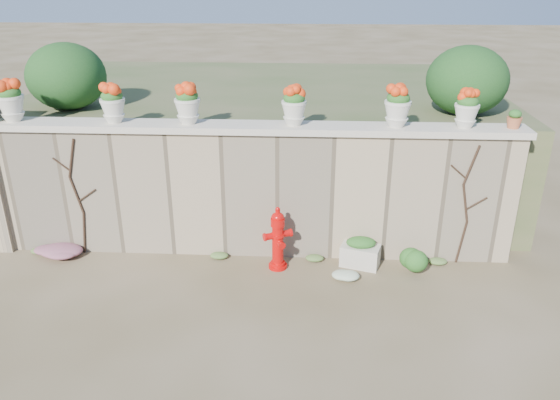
# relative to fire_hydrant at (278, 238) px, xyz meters

# --- Properties ---
(ground) EXTENTS (80.00, 80.00, 0.00)m
(ground) POSITION_rel_fire_hydrant_xyz_m (-0.44, -1.27, -0.50)
(ground) COLOR brown
(ground) RESTS_ON ground
(stone_wall) EXTENTS (8.00, 0.40, 2.00)m
(stone_wall) POSITION_rel_fire_hydrant_xyz_m (-0.44, 0.53, 0.50)
(stone_wall) COLOR #9C8768
(stone_wall) RESTS_ON ground
(wall_cap) EXTENTS (8.10, 0.52, 0.10)m
(wall_cap) POSITION_rel_fire_hydrant_xyz_m (-0.44, 0.53, 1.55)
(wall_cap) COLOR beige
(wall_cap) RESTS_ON stone_wall
(raised_fill) EXTENTS (9.00, 6.00, 2.00)m
(raised_fill) POSITION_rel_fire_hydrant_xyz_m (-0.44, 3.73, 0.50)
(raised_fill) COLOR #384C23
(raised_fill) RESTS_ON ground
(back_shrub_left) EXTENTS (1.30, 1.30, 1.10)m
(back_shrub_left) POSITION_rel_fire_hydrant_xyz_m (-3.64, 1.73, 2.05)
(back_shrub_left) COLOR #143814
(back_shrub_left) RESTS_ON raised_fill
(back_shrub_right) EXTENTS (1.30, 1.30, 1.10)m
(back_shrub_right) POSITION_rel_fire_hydrant_xyz_m (2.96, 1.73, 2.05)
(back_shrub_right) COLOR #143814
(back_shrub_right) RESTS_ON raised_fill
(vine_left) EXTENTS (0.60, 0.04, 1.91)m
(vine_left) POSITION_rel_fire_hydrant_xyz_m (-3.11, 0.31, 0.49)
(vine_left) COLOR black
(vine_left) RESTS_ON ground
(vine_right) EXTENTS (0.60, 0.04, 1.91)m
(vine_right) POSITION_rel_fire_hydrant_xyz_m (2.79, 0.31, 0.49)
(vine_right) COLOR black
(vine_right) RESTS_ON ground
(fire_hydrant) EXTENTS (0.43, 0.31, 1.00)m
(fire_hydrant) POSITION_rel_fire_hydrant_xyz_m (0.00, 0.00, 0.00)
(fire_hydrant) COLOR #C60807
(fire_hydrant) RESTS_ON ground
(planter_box) EXTENTS (0.65, 0.49, 0.48)m
(planter_box) POSITION_rel_fire_hydrant_xyz_m (1.25, 0.14, -0.28)
(planter_box) COLOR beige
(planter_box) RESTS_ON ground
(green_shrub) EXTENTS (0.53, 0.48, 0.51)m
(green_shrub) POSITION_rel_fire_hydrant_xyz_m (1.98, -0.06, -0.25)
(green_shrub) COLOR #1E5119
(green_shrub) RESTS_ON ground
(magenta_clump) EXTENTS (0.88, 0.58, 0.23)m
(magenta_clump) POSITION_rel_fire_hydrant_xyz_m (-3.55, 0.13, -0.39)
(magenta_clump) COLOR #BE2684
(magenta_clump) RESTS_ON ground
(white_flowers) EXTENTS (0.47, 0.38, 0.17)m
(white_flowers) POSITION_rel_fire_hydrant_xyz_m (0.98, -0.30, -0.42)
(white_flowers) COLOR white
(white_flowers) RESTS_ON ground
(urn_pot_0) EXTENTS (0.39, 0.39, 0.62)m
(urn_pot_0) POSITION_rel_fire_hydrant_xyz_m (-4.01, 0.53, 1.90)
(urn_pot_0) COLOR beige
(urn_pot_0) RESTS_ON wall_cap
(urn_pot_1) EXTENTS (0.37, 0.37, 0.57)m
(urn_pot_1) POSITION_rel_fire_hydrant_xyz_m (-2.46, 0.53, 1.88)
(urn_pot_1) COLOR beige
(urn_pot_1) RESTS_ON wall_cap
(urn_pot_2) EXTENTS (0.38, 0.38, 0.60)m
(urn_pot_2) POSITION_rel_fire_hydrant_xyz_m (-1.35, 0.53, 1.89)
(urn_pot_2) COLOR beige
(urn_pot_2) RESTS_ON wall_cap
(urn_pot_3) EXTENTS (0.36, 0.36, 0.57)m
(urn_pot_3) POSITION_rel_fire_hydrant_xyz_m (0.21, 0.53, 1.88)
(urn_pot_3) COLOR beige
(urn_pot_3) RESTS_ON wall_cap
(urn_pot_4) EXTENTS (0.38, 0.38, 0.60)m
(urn_pot_4) POSITION_rel_fire_hydrant_xyz_m (1.69, 0.53, 1.89)
(urn_pot_4) COLOR beige
(urn_pot_4) RESTS_ON wall_cap
(urn_pot_5) EXTENTS (0.35, 0.35, 0.55)m
(urn_pot_5) POSITION_rel_fire_hydrant_xyz_m (2.67, 0.53, 1.87)
(urn_pot_5) COLOR beige
(urn_pot_5) RESTS_ON wall_cap
(terracotta_pot) EXTENTS (0.22, 0.22, 0.26)m
(terracotta_pot) POSITION_rel_fire_hydrant_xyz_m (3.36, 0.53, 1.72)
(terracotta_pot) COLOR #B25C36
(terracotta_pot) RESTS_ON wall_cap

